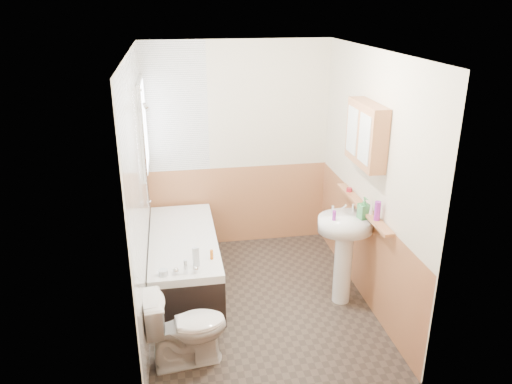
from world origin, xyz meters
TOP-DOWN VIEW (x-y plane):
  - floor at (0.00, 0.00)m, footprint 2.80×2.80m
  - ceiling at (0.00, 0.00)m, footprint 2.80×2.80m
  - wall_back at (0.00, 1.41)m, footprint 2.20×0.02m
  - wall_front at (0.00, -1.41)m, footprint 2.20×0.02m
  - wall_left at (-1.11, 0.00)m, footprint 0.02×2.80m
  - wall_right at (1.11, 0.00)m, footprint 0.02×2.80m
  - wainscot_right at (1.09, 0.00)m, footprint 0.01×2.80m
  - wainscot_front at (0.00, -1.39)m, footprint 2.20×0.01m
  - wainscot_back at (0.00, 1.39)m, footprint 2.20×0.01m
  - tile_cladding_left at (-1.09, 0.00)m, footprint 0.01×2.80m
  - tile_return_back at (-0.73, 1.39)m, footprint 0.75×0.01m
  - window at (-1.06, 0.95)m, footprint 0.03×0.79m
  - bathtub at (-0.73, 0.47)m, footprint 0.70×1.73m
  - shower_riser at (-1.04, 0.45)m, footprint 0.11×0.08m
  - toilet at (-0.76, -0.79)m, footprint 0.73×0.46m
  - sink at (0.84, -0.13)m, footprint 0.55×0.44m
  - pine_shelf at (1.04, -0.04)m, footprint 0.10×1.30m
  - medicine_cabinet at (1.01, -0.04)m, footprint 0.17×0.66m
  - foam_can at (1.04, -0.38)m, footprint 0.07×0.07m
  - green_bottle at (1.04, -0.24)m, footprint 0.05×0.05m
  - black_jar at (1.04, 0.35)m, footprint 0.06×0.06m
  - soap_bottle at (0.99, -0.19)m, footprint 0.14×0.23m
  - clear_bottle at (0.70, -0.18)m, footprint 0.04×0.04m
  - blue_gel at (-0.63, -0.18)m, footprint 0.06×0.05m
  - cream_jar at (-0.93, -0.29)m, footprint 0.11×0.11m
  - orange_bottle at (-0.47, -0.06)m, footprint 0.04×0.04m

SIDE VIEW (x-z plane):
  - floor at x=0.00m, z-range 0.00..0.00m
  - bathtub at x=-0.73m, z-range -0.06..0.65m
  - toilet at x=-0.76m, z-range 0.00..0.68m
  - wainscot_right at x=1.09m, z-range 0.00..1.00m
  - wainscot_front at x=0.00m, z-range 0.00..1.00m
  - wainscot_back at x=0.00m, z-range 0.00..1.00m
  - cream_jar at x=-0.93m, z-range 0.57..0.62m
  - orange_bottle at x=-0.47m, z-range 0.57..0.66m
  - blue_gel at x=-0.63m, z-range 0.57..0.76m
  - sink at x=0.84m, z-range 0.14..1.20m
  - clear_bottle at x=0.70m, z-range 0.94..1.04m
  - soap_bottle at x=0.99m, z-range 0.94..1.04m
  - pine_shelf at x=1.04m, z-range 0.98..1.01m
  - black_jar at x=1.04m, z-range 1.01..1.05m
  - foam_can at x=1.04m, z-range 1.01..1.19m
  - green_bottle at x=1.04m, z-range 1.01..1.20m
  - wall_back at x=0.00m, z-range 0.00..2.50m
  - wall_front at x=0.00m, z-range 0.00..2.50m
  - wall_left at x=-1.11m, z-range 0.00..2.50m
  - wall_right at x=1.11m, z-range 0.00..2.50m
  - tile_cladding_left at x=-1.09m, z-range 0.00..2.50m
  - window at x=-1.06m, z-range 1.15..2.15m
  - shower_riser at x=-1.04m, z-range 1.05..2.28m
  - medicine_cabinet at x=1.01m, z-range 1.44..2.03m
  - tile_return_back at x=-0.73m, z-range 1.00..2.50m
  - ceiling at x=0.00m, z-range 2.50..2.50m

